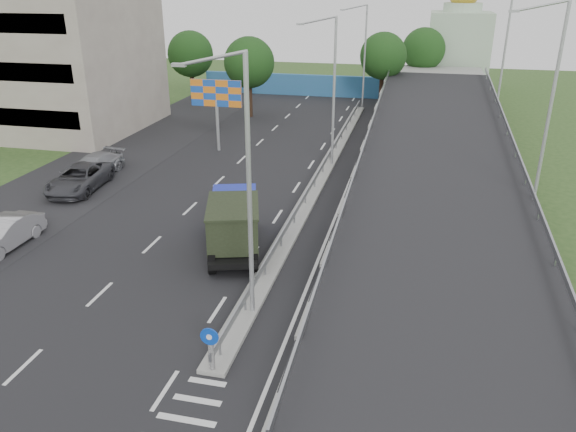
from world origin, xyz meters
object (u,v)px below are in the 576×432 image
(lamp_post_near, at_px, (244,177))
(dump_truck, at_px, (234,222))
(parked_car_c, at_px, (79,178))
(lamp_post_mid, at_px, (331,85))
(sign_bollard, at_px, (211,349))
(parked_car_d, at_px, (94,166))
(lamp_post_far, at_px, (363,51))
(parked_car_b, at_px, (4,234))
(billboard, at_px, (216,97))
(church, at_px, (459,45))

(lamp_post_near, bearing_deg, dump_truck, 113.23)
(parked_car_c, bearing_deg, lamp_post_mid, 23.96)
(dump_truck, relative_size, parked_car_c, 1.16)
(sign_bollard, height_order, parked_car_d, sign_bollard)
(parked_car_d, bearing_deg, lamp_post_far, 67.41)
(lamp_post_mid, relative_size, lamp_post_far, 1.00)
(lamp_post_far, height_order, dump_truck, lamp_post_far)
(parked_car_b, height_order, parked_car_d, parked_car_b)
(lamp_post_far, bearing_deg, sign_bollard, -90.14)
(billboard, bearing_deg, lamp_post_near, -67.51)
(dump_truck, xyz_separation_m, parked_car_b, (-11.23, -2.43, -0.74))
(lamp_post_near, relative_size, parked_car_b, 2.19)
(sign_bollard, relative_size, parked_car_c, 0.30)
(dump_truck, bearing_deg, parked_car_c, 137.30)
(lamp_post_far, height_order, parked_car_b, lamp_post_far)
(billboard, bearing_deg, church, 59.30)
(lamp_post_near, bearing_deg, church, 79.62)
(billboard, distance_m, parked_car_d, 10.52)
(lamp_post_far, relative_size, parked_car_b, 2.19)
(sign_bollard, xyz_separation_m, parked_car_d, (-15.19, 18.06, -0.31))
(lamp_post_far, xyz_separation_m, billboard, (-9.11, -18.00, -1.62))
(sign_bollard, relative_size, lamp_post_near, 0.17)
(dump_truck, xyz_separation_m, parked_car_c, (-12.30, 5.97, -0.71))
(billboard, height_order, parked_car_d, billboard)
(dump_truck, xyz_separation_m, parked_car_d, (-12.93, 8.73, -0.78))
(parked_car_c, bearing_deg, sign_bollard, -52.63)
(lamp_post_near, height_order, parked_car_b, lamp_post_near)
(church, bearing_deg, parked_car_d, -122.35)
(billboard, height_order, dump_truck, billboard)
(sign_bollard, relative_size, billboard, 0.30)
(parked_car_b, bearing_deg, parked_car_d, 99.43)
(lamp_post_far, bearing_deg, parked_car_c, -117.21)
(dump_truck, bearing_deg, lamp_post_near, -83.58)
(dump_truck, height_order, parked_car_b, dump_truck)
(parked_car_c, bearing_deg, lamp_post_far, 56.58)
(lamp_post_near, relative_size, dump_truck, 1.55)
(parked_car_c, bearing_deg, parked_car_b, -88.93)
(lamp_post_near, bearing_deg, parked_car_c, 141.96)
(sign_bollard, xyz_separation_m, lamp_post_far, (0.11, 43.83, 4.77))
(sign_bollard, distance_m, dump_truck, 9.61)
(sign_bollard, distance_m, lamp_post_near, 6.12)
(lamp_post_near, bearing_deg, parked_car_d, 137.06)
(sign_bollard, height_order, parked_car_c, sign_bollard)
(lamp_post_near, relative_size, billboard, 1.83)
(lamp_post_far, height_order, parked_car_c, lamp_post_far)
(parked_car_b, relative_size, parked_car_c, 0.82)
(parked_car_c, bearing_deg, parked_car_d, 96.66)
(sign_bollard, distance_m, parked_car_d, 23.60)
(parked_car_d, bearing_deg, parked_car_c, -69.03)
(church, xyz_separation_m, dump_truck, (-12.25, -48.50, -3.81))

